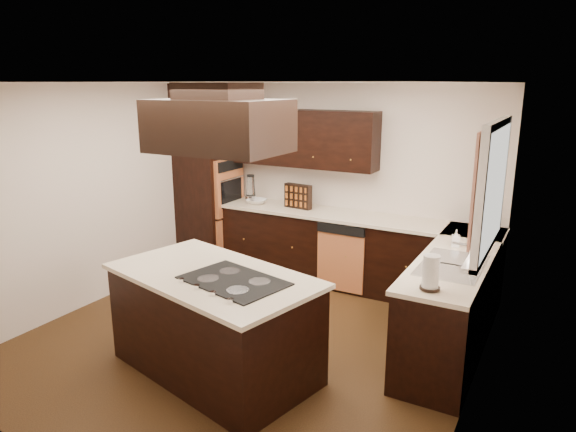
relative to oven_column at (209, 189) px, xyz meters
The scene contains 30 objects.
floor 2.68m from the oven_column, 43.85° to the right, with size 4.20×4.20×0.02m, color #4F3217.
ceiling 2.86m from the oven_column, 43.85° to the right, with size 4.20×4.20×0.02m, color white.
wall_back 1.83m from the oven_column, 12.85° to the left, with size 4.20×0.02×2.50m, color beige.
wall_front 4.21m from the oven_column, 65.05° to the right, with size 4.20×0.02×2.50m, color beige.
wall_left 1.75m from the oven_column, 101.12° to the right, with size 0.02×4.20×2.50m, color beige.
wall_right 4.25m from the oven_column, 23.70° to the right, with size 0.02×4.20×2.50m, color beige.
oven_column is the anchor object (origin of this frame).
wall_oven_face 0.36m from the oven_column, ahead, with size 0.05×0.62×0.78m, color #DA7945.
base_cabinets_back 1.92m from the oven_column, ahead, with size 2.93×0.60×0.88m, color black.
base_cabinets_right 3.72m from the oven_column, 12.69° to the right, with size 0.60×2.40×0.88m, color black.
countertop_back 1.82m from the oven_column, ahead, with size 2.93×0.63×0.04m, color beige.
countertop_right 3.65m from the oven_column, 12.74° to the right, with size 0.63×2.40×0.04m, color beige.
upper_cabinets 1.56m from the oven_column, ahead, with size 2.00×0.34×0.72m, color black.
dishwasher_front 2.21m from the oven_column, ahead, with size 0.60×0.05×0.72m, color #DA7945.
window_frame 4.06m from the oven_column, 16.72° to the right, with size 0.06×1.32×1.12m, color silver.
window_pane 4.08m from the oven_column, 16.61° to the right, with size 0.00×1.20×1.00m, color white.
curtain_left 4.15m from the oven_column, 22.59° to the right, with size 0.02×0.34×0.90m, color beige.
curtain_right 3.91m from the oven_column, 10.99° to the right, with size 0.02×0.34×0.90m, color beige.
sink_rim 3.76m from the oven_column, 17.90° to the right, with size 0.52×0.84×0.01m, color silver.
island 3.04m from the oven_column, 52.18° to the right, with size 1.78×0.97×0.88m, color black.
island_top 2.98m from the oven_column, 52.18° to the right, with size 1.85×1.04×0.04m, color beige.
cooktop 3.19m from the oven_column, 49.14° to the right, with size 0.84×0.56×0.01m, color black.
range_hood 3.13m from the oven_column, 50.26° to the right, with size 1.05×0.72×0.42m, color black.
hood_duct 3.24m from the oven_column, 50.26° to the right, with size 0.55×0.50×0.13m, color black.
blender_base 0.66m from the oven_column, ahead, with size 0.15×0.15×0.10m, color silver.
blender_pitcher 0.66m from the oven_column, ahead, with size 0.13×0.13×0.26m, color silver.
spice_rack 1.36m from the oven_column, ahead, with size 0.38×0.09×0.31m, color black.
mixing_bowl 0.77m from the oven_column, ahead, with size 0.26×0.26×0.06m, color silver.
soap_bottle 3.54m from the oven_column, ahead, with size 0.08×0.08×0.17m, color silver.
paper_towel 3.98m from the oven_column, 27.13° to the right, with size 0.13×0.13×0.28m, color silver.
Camera 1 is at (2.60, -3.93, 2.49)m, focal length 32.00 mm.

